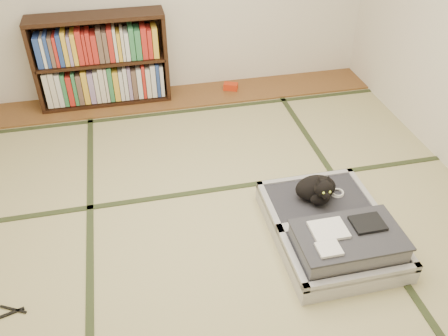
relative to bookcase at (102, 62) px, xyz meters
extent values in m
plane|color=tan|center=(0.81, -2.07, -0.45)|extent=(4.50, 4.50, 0.00)
cube|color=brown|center=(0.81, -0.07, -0.44)|extent=(4.00, 0.50, 0.02)
cube|color=red|center=(1.32, -0.04, -0.40)|extent=(0.17, 0.14, 0.07)
cube|color=#2D381E|center=(-0.19, -2.07, -0.45)|extent=(0.05, 4.50, 0.01)
cube|color=#2D381E|center=(1.81, -2.07, -0.45)|extent=(0.05, 4.50, 0.01)
cube|color=#2D381E|center=(0.81, -1.67, -0.45)|extent=(4.00, 0.05, 0.01)
cube|color=#2D381E|center=(0.81, -0.37, -0.45)|extent=(4.00, 0.05, 0.01)
cube|color=black|center=(-0.63, 0.00, 0.02)|extent=(0.04, 0.30, 0.84)
cube|color=black|center=(0.63, 0.00, 0.02)|extent=(0.04, 0.30, 0.84)
cube|color=black|center=(0.00, 0.00, -0.42)|extent=(1.30, 0.30, 0.04)
cube|color=black|center=(0.00, 0.00, 0.46)|extent=(1.30, 0.30, 0.04)
cube|color=black|center=(0.00, 0.00, 0.02)|extent=(1.24, 0.30, 0.03)
cube|color=black|center=(0.00, 0.14, 0.02)|extent=(1.30, 0.02, 0.84)
cube|color=gray|center=(0.00, -0.02, -0.20)|extent=(1.17, 0.21, 0.35)
cube|color=gray|center=(0.00, -0.02, 0.21)|extent=(1.17, 0.21, 0.32)
cube|color=#ACABB0|center=(1.49, -2.63, -0.38)|extent=(0.79, 0.53, 0.14)
cube|color=#2C2D34|center=(1.49, -2.63, -0.35)|extent=(0.70, 0.44, 0.10)
cube|color=#ACABB0|center=(1.49, -2.87, -0.31)|extent=(0.79, 0.04, 0.05)
cube|color=#ACABB0|center=(1.49, -2.39, -0.31)|extent=(0.79, 0.04, 0.05)
cube|color=#ACABB0|center=(1.12, -2.63, -0.31)|extent=(0.04, 0.53, 0.05)
cube|color=#ACABB0|center=(1.86, -2.63, -0.31)|extent=(0.04, 0.53, 0.05)
cube|color=#ACABB0|center=(1.49, -2.10, -0.38)|extent=(0.79, 0.53, 0.14)
cube|color=#2C2D34|center=(1.49, -2.10, -0.35)|extent=(0.70, 0.44, 0.10)
cube|color=#ACABB0|center=(1.49, -2.34, -0.31)|extent=(0.79, 0.04, 0.05)
cube|color=#ACABB0|center=(1.49, -1.86, -0.31)|extent=(0.79, 0.04, 0.05)
cube|color=#ACABB0|center=(1.12, -2.10, -0.31)|extent=(0.04, 0.53, 0.05)
cube|color=#ACABB0|center=(1.86, -2.10, -0.31)|extent=(0.04, 0.53, 0.05)
cylinder|color=black|center=(1.49, -2.37, -0.30)|extent=(0.71, 0.03, 0.03)
cube|color=gray|center=(1.49, -2.63, -0.25)|extent=(0.67, 0.41, 0.14)
cube|color=#35353C|center=(1.49, -2.63, -0.17)|extent=(0.69, 0.43, 0.02)
cube|color=white|center=(1.36, -2.58, -0.15)|extent=(0.23, 0.19, 0.02)
cube|color=black|center=(1.64, -2.58, -0.15)|extent=(0.21, 0.17, 0.02)
cube|color=white|center=(1.30, -2.73, -0.15)|extent=(0.15, 0.13, 0.02)
cube|color=white|center=(1.26, -2.88, -0.38)|extent=(0.06, 0.01, 0.04)
cube|color=white|center=(1.38, -2.88, -0.39)|extent=(0.05, 0.01, 0.04)
cube|color=orange|center=(1.75, -2.88, -0.38)|extent=(0.05, 0.01, 0.04)
cube|color=#197F33|center=(1.68, -2.88, -0.36)|extent=(0.04, 0.01, 0.03)
ellipsoid|color=black|center=(1.47, -2.10, -0.21)|extent=(0.31, 0.20, 0.19)
ellipsoid|color=black|center=(1.47, -2.19, -0.23)|extent=(0.15, 0.11, 0.11)
ellipsoid|color=black|center=(1.47, -2.22, -0.11)|extent=(0.13, 0.12, 0.12)
sphere|color=black|center=(1.47, -2.27, -0.13)|extent=(0.06, 0.06, 0.06)
cone|color=black|center=(1.43, -2.20, -0.05)|extent=(0.05, 0.06, 0.06)
cone|color=black|center=(1.51, -2.20, -0.05)|extent=(0.05, 0.06, 0.06)
sphere|color=#A5BF33|center=(1.44, -2.28, -0.10)|extent=(0.02, 0.02, 0.02)
sphere|color=#A5BF33|center=(1.49, -2.28, -0.10)|extent=(0.02, 0.02, 0.02)
cylinder|color=black|center=(1.57, -2.00, -0.27)|extent=(0.19, 0.11, 0.03)
torus|color=white|center=(1.65, -2.09, -0.29)|extent=(0.11, 0.11, 0.01)
torus|color=white|center=(1.65, -2.10, -0.28)|extent=(0.09, 0.09, 0.01)
cube|color=black|center=(-0.64, -2.53, -0.44)|extent=(0.17, 0.10, 0.01)
camera|label=1|loc=(0.23, -4.57, 2.00)|focal=38.00mm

